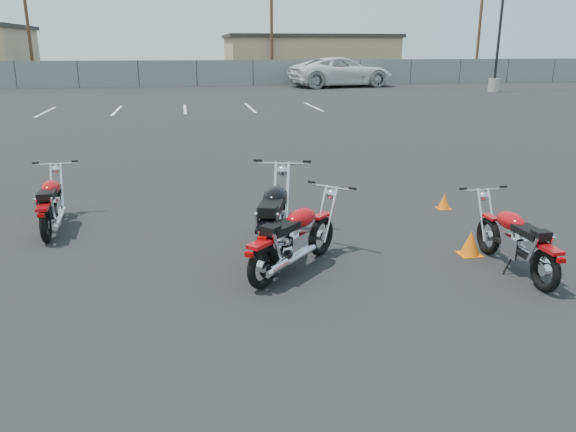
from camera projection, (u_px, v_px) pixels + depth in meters
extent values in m
plane|color=black|center=(281.00, 281.00, 6.92)|extent=(120.00, 120.00, 0.00)
torus|color=black|center=(58.00, 202.00, 9.40)|extent=(0.13, 0.54, 0.53)
cylinder|color=silver|center=(58.00, 202.00, 9.40)|extent=(0.10, 0.15, 0.14)
torus|color=black|center=(46.00, 225.00, 8.21)|extent=(0.13, 0.54, 0.53)
cylinder|color=silver|center=(46.00, 225.00, 8.21)|extent=(0.10, 0.15, 0.14)
cube|color=black|center=(52.00, 211.00, 8.79)|extent=(0.15, 0.94, 0.05)
cube|color=silver|center=(51.00, 208.00, 8.74)|extent=(0.27, 0.35, 0.27)
cylinder|color=silver|center=(50.00, 198.00, 8.69)|extent=(0.19, 0.23, 0.23)
ellipsoid|color=#B30B10|center=(51.00, 188.00, 8.84)|extent=(0.30, 0.53, 0.23)
cube|color=black|center=(47.00, 195.00, 8.45)|extent=(0.26, 0.50, 0.09)
cube|color=black|center=(44.00, 197.00, 8.24)|extent=(0.20, 0.17, 0.11)
cube|color=#B30B10|center=(43.00, 207.00, 8.11)|extent=(0.18, 0.38, 0.04)
cube|color=#B30B10|center=(56.00, 186.00, 9.32)|extent=(0.13, 0.31, 0.04)
cylinder|color=silver|center=(53.00, 208.00, 8.29)|extent=(0.05, 0.17, 0.35)
cylinder|color=silver|center=(37.00, 209.00, 8.24)|extent=(0.05, 0.17, 0.35)
cylinder|color=silver|center=(59.00, 218.00, 8.60)|extent=(0.14, 0.98, 0.11)
cylinder|color=silver|center=(57.00, 223.00, 8.33)|extent=(0.13, 0.32, 0.12)
cylinder|color=silver|center=(62.00, 184.00, 9.44)|extent=(0.06, 0.36, 0.70)
cylinder|color=silver|center=(51.00, 185.00, 9.40)|extent=(0.06, 0.36, 0.70)
sphere|color=silver|center=(56.00, 169.00, 9.48)|extent=(0.15, 0.15, 0.14)
cylinder|color=silver|center=(56.00, 164.00, 9.47)|extent=(0.62, 0.07, 0.03)
cylinder|color=black|center=(75.00, 161.00, 9.52)|extent=(0.11, 0.04, 0.03)
cylinder|color=black|center=(35.00, 163.00, 9.37)|extent=(0.11, 0.04, 0.03)
cylinder|color=black|center=(44.00, 223.00, 8.73)|extent=(0.14, 0.03, 0.27)
cube|color=#990505|center=(41.00, 215.00, 7.91)|extent=(0.09, 0.06, 0.05)
torus|color=black|center=(280.00, 216.00, 8.47)|extent=(0.30, 0.66, 0.65)
cylinder|color=silver|center=(280.00, 216.00, 8.47)|extent=(0.15, 0.20, 0.17)
torus|color=black|center=(266.00, 252.00, 6.98)|extent=(0.30, 0.66, 0.65)
cylinder|color=silver|center=(266.00, 252.00, 6.98)|extent=(0.15, 0.20, 0.17)
cube|color=black|center=(274.00, 229.00, 7.72)|extent=(0.42, 1.12, 0.06)
cube|color=silver|center=(273.00, 226.00, 7.64)|extent=(0.41, 0.48, 0.32)
cylinder|color=silver|center=(273.00, 212.00, 7.59)|extent=(0.28, 0.32, 0.29)
ellipsoid|color=black|center=(275.00, 197.00, 7.78)|extent=(0.49, 0.69, 0.28)
cube|color=black|center=(270.00, 208.00, 7.29)|extent=(0.44, 0.65, 0.11)
cube|color=black|center=(268.00, 211.00, 7.02)|extent=(0.28, 0.25, 0.13)
cube|color=black|center=(265.00, 226.00, 6.86)|extent=(0.31, 0.49, 0.05)
cube|color=black|center=(280.00, 194.00, 8.37)|extent=(0.24, 0.39, 0.04)
cylinder|color=silver|center=(278.00, 228.00, 7.05)|extent=(0.11, 0.21, 0.42)
cylinder|color=silver|center=(257.00, 227.00, 7.07)|extent=(0.11, 0.21, 0.42)
cylinder|color=silver|center=(284.00, 242.00, 7.41)|extent=(0.43, 1.17, 0.14)
cylinder|color=silver|center=(281.00, 249.00, 7.07)|extent=(0.23, 0.40, 0.14)
cylinder|color=silver|center=(288.00, 191.00, 8.49)|extent=(0.17, 0.43, 0.85)
cylinder|color=silver|center=(275.00, 191.00, 8.51)|extent=(0.17, 0.43, 0.85)
sphere|color=silver|center=(282.00, 171.00, 8.58)|extent=(0.21, 0.21, 0.17)
cylinder|color=silver|center=(283.00, 163.00, 8.57)|extent=(0.74, 0.24, 0.03)
cylinder|color=black|center=(307.00, 161.00, 8.50)|extent=(0.14, 0.07, 0.04)
cylinder|color=black|center=(258.00, 160.00, 8.57)|extent=(0.14, 0.07, 0.04)
cylinder|color=black|center=(262.00, 245.00, 7.69)|extent=(0.17, 0.07, 0.32)
cube|color=#990505|center=(262.00, 239.00, 6.62)|extent=(0.12, 0.09, 0.06)
torus|color=black|center=(321.00, 236.00, 7.71)|extent=(0.46, 0.47, 0.56)
cylinder|color=silver|center=(321.00, 236.00, 7.71)|extent=(0.17, 0.17, 0.15)
torus|color=black|center=(263.00, 266.00, 6.65)|extent=(0.46, 0.47, 0.56)
cylinder|color=silver|center=(263.00, 266.00, 6.65)|extent=(0.17, 0.17, 0.15)
cube|color=black|center=(294.00, 247.00, 7.17)|extent=(0.75, 0.76, 0.06)
cube|color=silver|center=(292.00, 244.00, 7.12)|extent=(0.43, 0.43, 0.28)
cylinder|color=silver|center=(292.00, 232.00, 7.07)|extent=(0.29, 0.29, 0.24)
ellipsoid|color=#B30B10|center=(301.00, 218.00, 7.20)|extent=(0.58, 0.58, 0.24)
cube|color=black|center=(282.00, 228.00, 6.85)|extent=(0.53, 0.53, 0.09)
cube|color=black|center=(271.00, 230.00, 6.66)|extent=(0.26, 0.26, 0.11)
cube|color=#B30B10|center=(262.00, 244.00, 6.55)|extent=(0.39, 0.39, 0.05)
cube|color=#B30B10|center=(321.00, 216.00, 7.63)|extent=(0.31, 0.31, 0.04)
cylinder|color=silver|center=(277.00, 246.00, 6.63)|extent=(0.15, 0.15, 0.36)
cylinder|color=silver|center=(262.00, 243.00, 6.75)|extent=(0.15, 0.15, 0.36)
cylinder|color=silver|center=(292.00, 260.00, 6.89)|extent=(0.78, 0.78, 0.12)
cylinder|color=silver|center=(278.00, 266.00, 6.65)|extent=(0.31, 0.31, 0.12)
cylinder|color=silver|center=(331.00, 214.00, 7.67)|extent=(0.29, 0.29, 0.73)
cylinder|color=silver|center=(320.00, 212.00, 7.76)|extent=(0.29, 0.29, 0.73)
sphere|color=silver|center=(331.00, 194.00, 7.76)|extent=(0.21, 0.21, 0.15)
cylinder|color=silver|center=(332.00, 187.00, 7.75)|extent=(0.48, 0.47, 0.03)
cylinder|color=black|center=(352.00, 188.00, 7.55)|extent=(0.10, 0.10, 0.03)
cylinder|color=black|center=(312.00, 182.00, 7.90)|extent=(0.10, 0.10, 0.03)
cylinder|color=black|center=(282.00, 260.00, 7.22)|extent=(0.12, 0.12, 0.28)
cube|color=#990505|center=(249.00, 254.00, 6.38)|extent=(0.10, 0.10, 0.06)
torus|color=black|center=(488.00, 236.00, 7.76)|extent=(0.10, 0.52, 0.52)
cylinder|color=silver|center=(488.00, 236.00, 7.76)|extent=(0.09, 0.14, 0.14)
torus|color=black|center=(545.00, 270.00, 6.57)|extent=(0.10, 0.52, 0.52)
cylinder|color=silver|center=(545.00, 270.00, 6.57)|extent=(0.09, 0.14, 0.14)
cube|color=black|center=(515.00, 249.00, 7.16)|extent=(0.10, 0.92, 0.05)
cube|color=silver|center=(517.00, 246.00, 7.10)|extent=(0.25, 0.33, 0.26)
cylinder|color=silver|center=(519.00, 235.00, 7.06)|extent=(0.18, 0.22, 0.23)
ellipsoid|color=#B30B10|center=(511.00, 221.00, 7.21)|extent=(0.27, 0.51, 0.22)
cube|color=black|center=(530.00, 232.00, 6.82)|extent=(0.23, 0.48, 0.09)
cube|color=black|center=(541.00, 235.00, 6.61)|extent=(0.19, 0.16, 0.10)
cube|color=#B30B10|center=(549.00, 249.00, 6.48)|extent=(0.16, 0.37, 0.04)
cube|color=#B30B10|center=(490.00, 217.00, 7.68)|extent=(0.12, 0.30, 0.03)
cylinder|color=silver|center=(549.00, 248.00, 6.65)|extent=(0.05, 0.16, 0.34)
cylinder|color=silver|center=(533.00, 250.00, 6.61)|extent=(0.05, 0.16, 0.34)
cylinder|color=silver|center=(536.00, 260.00, 6.95)|extent=(0.09, 0.96, 0.11)
cylinder|color=silver|center=(551.00, 267.00, 6.69)|extent=(0.11, 0.31, 0.12)
cylinder|color=silver|center=(491.00, 214.00, 7.79)|extent=(0.04, 0.35, 0.69)
cylinder|color=silver|center=(481.00, 215.00, 7.76)|extent=(0.04, 0.35, 0.69)
sphere|color=silver|center=(483.00, 196.00, 7.84)|extent=(0.14, 0.14, 0.14)
cylinder|color=silver|center=(483.00, 190.00, 7.83)|extent=(0.61, 0.03, 0.03)
cylinder|color=black|center=(503.00, 187.00, 7.86)|extent=(0.11, 0.03, 0.03)
cylinder|color=black|center=(463.00, 189.00, 7.75)|extent=(0.11, 0.03, 0.03)
cylinder|color=black|center=(508.00, 264.00, 7.10)|extent=(0.14, 0.02, 0.26)
cube|color=#990505|center=(561.00, 260.00, 6.28)|extent=(0.09, 0.05, 0.05)
cone|color=orange|center=(444.00, 201.00, 9.96)|extent=(0.21, 0.21, 0.26)
cube|color=orange|center=(443.00, 208.00, 10.00)|extent=(0.23, 0.23, 0.01)
cone|color=orange|center=(471.00, 243.00, 7.75)|extent=(0.27, 0.27, 0.33)
cube|color=orange|center=(469.00, 254.00, 7.80)|extent=(0.29, 0.29, 0.01)
cylinder|color=gray|center=(494.00, 85.00, 35.08)|extent=(0.70, 0.70, 0.80)
cube|color=slate|center=(197.00, 73.00, 39.58)|extent=(80.00, 0.04, 1.80)
cylinder|color=black|center=(15.00, 75.00, 37.50)|extent=(0.06, 0.06, 1.80)
cylinder|color=black|center=(78.00, 74.00, 38.19)|extent=(0.06, 0.06, 1.80)
cylinder|color=black|center=(138.00, 74.00, 38.89)|extent=(0.06, 0.06, 1.80)
cylinder|color=black|center=(197.00, 73.00, 39.58)|extent=(0.06, 0.06, 1.80)
cylinder|color=black|center=(253.00, 73.00, 40.28)|extent=(0.06, 0.06, 1.80)
cylinder|color=black|center=(307.00, 72.00, 40.97)|extent=(0.06, 0.06, 1.80)
cylinder|color=black|center=(360.00, 72.00, 41.67)|extent=(0.06, 0.06, 1.80)
cylinder|color=black|center=(411.00, 71.00, 42.37)|extent=(0.06, 0.06, 1.80)
cylinder|color=black|center=(460.00, 71.00, 43.06)|extent=(0.06, 0.06, 1.80)
cylinder|color=black|center=(508.00, 71.00, 43.76)|extent=(0.06, 0.06, 1.80)
cylinder|color=black|center=(554.00, 70.00, 44.45)|extent=(0.06, 0.06, 1.80)
cube|color=tan|center=(308.00, 58.00, 49.56)|extent=(14.00, 9.00, 3.40)
cube|color=#36302D|center=(308.00, 36.00, 49.02)|extent=(14.40, 9.40, 0.30)
cylinder|color=#452E20|center=(27.00, 21.00, 41.15)|extent=(0.24, 0.24, 9.00)
cylinder|color=#452E20|center=(272.00, 22.00, 43.34)|extent=(0.24, 0.24, 9.00)
cylinder|color=#452E20|center=(480.00, 24.00, 47.41)|extent=(0.24, 0.24, 9.00)
cube|color=silver|center=(46.00, 112.00, 24.52)|extent=(0.12, 4.00, 0.01)
cube|color=silver|center=(117.00, 110.00, 25.04)|extent=(0.12, 4.00, 0.01)
cube|color=silver|center=(185.00, 109.00, 25.56)|extent=(0.12, 4.00, 0.01)
cube|color=silver|center=(250.00, 108.00, 26.08)|extent=(0.12, 4.00, 0.01)
cube|color=silver|center=(313.00, 107.00, 26.61)|extent=(0.12, 4.00, 0.01)
imported|color=silver|center=(342.00, 63.00, 38.94)|extent=(4.66, 8.78, 3.17)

